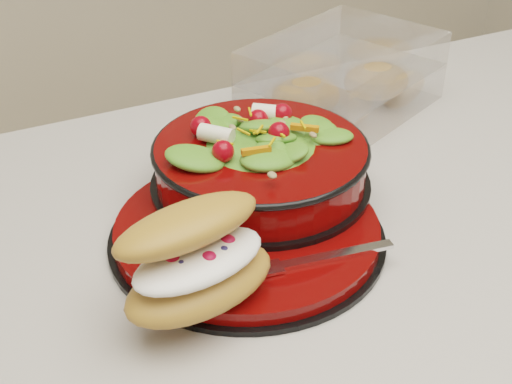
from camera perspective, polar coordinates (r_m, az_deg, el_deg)
name	(u,v)px	position (r m, az deg, el deg)	size (l,w,h in m)	color
dinner_plate	(248,232)	(0.71, -0.63, -3.18)	(0.28, 0.28, 0.02)	black
salad_bowl	(261,156)	(0.75, 0.36, 2.89)	(0.24, 0.24, 0.10)	black
croissant	(196,258)	(0.60, -4.81, -5.32)	(0.15, 0.12, 0.09)	#AD6E34
fork	(315,259)	(0.66, 4.71, -5.39)	(0.15, 0.04, 0.00)	silver
pastry_box	(343,78)	(0.96, 6.94, 9.07)	(0.29, 0.26, 0.09)	white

